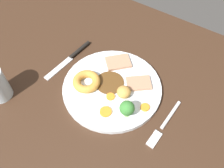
# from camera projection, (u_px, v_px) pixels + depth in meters

# --- Properties ---
(dining_table) EXTENTS (1.20, 0.84, 0.04)m
(dining_table) POSITION_uv_depth(u_px,v_px,m) (107.00, 99.00, 0.67)
(dining_table) COLOR #382316
(dining_table) RESTS_ON ground
(dinner_plate) EXTENTS (0.27, 0.27, 0.01)m
(dinner_plate) POSITION_uv_depth(u_px,v_px,m) (112.00, 88.00, 0.66)
(dinner_plate) COLOR white
(dinner_plate) RESTS_ON dining_table
(gravy_pool) EXTENTS (0.08, 0.08, 0.00)m
(gravy_pool) POSITION_uv_depth(u_px,v_px,m) (110.00, 83.00, 0.66)
(gravy_pool) COLOR #563819
(gravy_pool) RESTS_ON dinner_plate
(meat_slice_main) EXTENTS (0.08, 0.08, 0.01)m
(meat_slice_main) POSITION_uv_depth(u_px,v_px,m) (139.00, 83.00, 0.66)
(meat_slice_main) COLOR tan
(meat_slice_main) RESTS_ON dinner_plate
(meat_slice_under) EXTENTS (0.09, 0.09, 0.01)m
(meat_slice_under) POSITION_uv_depth(u_px,v_px,m) (118.00, 62.00, 0.70)
(meat_slice_under) COLOR tan
(meat_slice_under) RESTS_ON dinner_plate
(yorkshire_pudding) EXTENTS (0.08, 0.08, 0.02)m
(yorkshire_pudding) POSITION_uv_depth(u_px,v_px,m) (86.00, 81.00, 0.65)
(yorkshire_pudding) COLOR #C68938
(yorkshire_pudding) RESTS_ON dinner_plate
(roast_potato_left) EXTENTS (0.05, 0.05, 0.03)m
(roast_potato_left) POSITION_uv_depth(u_px,v_px,m) (124.00, 92.00, 0.63)
(roast_potato_left) COLOR #BC8C42
(roast_potato_left) RESTS_ON dinner_plate
(carrot_coin_front) EXTENTS (0.03, 0.03, 0.00)m
(carrot_coin_front) POSITION_uv_depth(u_px,v_px,m) (106.00, 112.00, 0.60)
(carrot_coin_front) COLOR orange
(carrot_coin_front) RESTS_ON dinner_plate
(carrot_coin_back) EXTENTS (0.02, 0.02, 0.00)m
(carrot_coin_back) POSITION_uv_depth(u_px,v_px,m) (111.00, 97.00, 0.63)
(carrot_coin_back) COLOR orange
(carrot_coin_back) RESTS_ON dinner_plate
(carrot_coin_side) EXTENTS (0.02, 0.02, 0.01)m
(carrot_coin_side) POSITION_uv_depth(u_px,v_px,m) (145.00, 107.00, 0.61)
(carrot_coin_side) COLOR orange
(carrot_coin_side) RESTS_ON dinner_plate
(broccoli_floret) EXTENTS (0.04, 0.04, 0.05)m
(broccoli_floret) POSITION_uv_depth(u_px,v_px,m) (127.00, 108.00, 0.58)
(broccoli_floret) COLOR #8CB766
(broccoli_floret) RESTS_ON dinner_plate
(fork) EXTENTS (0.02, 0.15, 0.01)m
(fork) POSITION_uv_depth(u_px,v_px,m) (164.00, 124.00, 0.60)
(fork) COLOR silver
(fork) RESTS_ON dining_table
(knife) EXTENTS (0.03, 0.19, 0.01)m
(knife) POSITION_uv_depth(u_px,v_px,m) (72.00, 56.00, 0.74)
(knife) COLOR black
(knife) RESTS_ON dining_table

